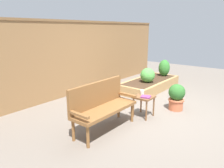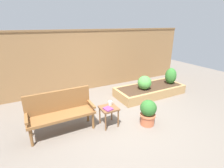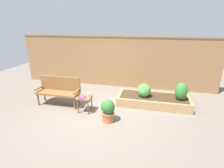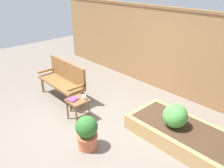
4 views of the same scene
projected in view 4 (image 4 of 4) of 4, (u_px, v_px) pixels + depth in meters
ground_plane at (87, 127)px, 4.63m from camera, size 14.00×14.00×0.00m
fence_back at (167, 51)px, 5.76m from camera, size 8.40×0.14×2.16m
garden_bench at (64, 78)px, 5.57m from camera, size 1.44×0.48×0.94m
side_table at (78, 103)px, 4.74m from camera, size 0.40×0.40×0.48m
cup_on_table at (84, 97)px, 4.68m from camera, size 0.13×0.09×0.10m
book_on_table at (73, 99)px, 4.69m from camera, size 0.21×0.23×0.03m
potted_boxwood at (87, 132)px, 3.95m from camera, size 0.39×0.39×0.64m
raised_planter_bed at (191, 139)px, 4.08m from camera, size 2.40×1.00×0.30m
shrub_near_bench at (175, 116)px, 4.08m from camera, size 0.45×0.45×0.45m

